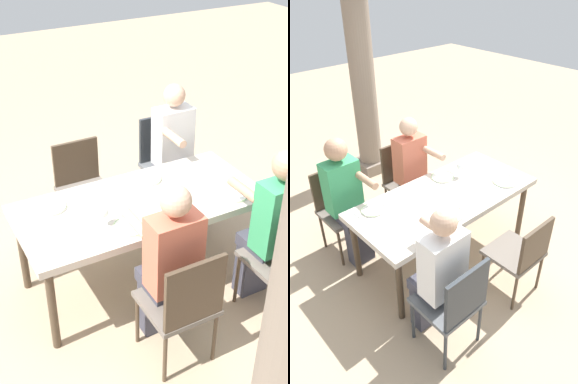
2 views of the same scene
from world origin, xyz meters
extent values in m
plane|color=tan|center=(0.00, 0.00, 0.00)|extent=(16.00, 16.00, 0.00)
cube|color=beige|center=(0.00, 0.00, 0.73)|extent=(1.85, 0.85, 0.06)
cylinder|color=#473828|center=(-0.85, 0.35, 0.35)|extent=(0.06, 0.06, 0.70)
cylinder|color=#473828|center=(0.85, 0.35, 0.35)|extent=(0.06, 0.06, 0.70)
cylinder|color=#473828|center=(-0.85, -0.35, 0.35)|extent=(0.06, 0.06, 0.70)
cylinder|color=#473828|center=(0.85, -0.35, 0.35)|extent=(0.06, 0.06, 0.70)
cube|color=#6A6158|center=(-0.71, 0.77, 0.47)|extent=(0.44, 0.44, 0.04)
cylinder|color=#473828|center=(-0.90, 0.58, 0.23)|extent=(0.03, 0.03, 0.45)
cylinder|color=#473828|center=(-0.52, 0.58, 0.23)|extent=(0.03, 0.03, 0.45)
cylinder|color=#473828|center=(-0.52, 0.96, 0.23)|extent=(0.03, 0.03, 0.45)
cube|color=#5B5E61|center=(-0.71, -0.77, 0.47)|extent=(0.44, 0.44, 0.04)
cube|color=#2D3338|center=(-0.71, -0.97, 0.70)|extent=(0.42, 0.03, 0.46)
cylinder|color=#2D3338|center=(-0.52, -0.58, 0.22)|extent=(0.03, 0.03, 0.45)
cylinder|color=#2D3338|center=(-0.90, -0.58, 0.22)|extent=(0.03, 0.03, 0.45)
cylinder|color=#2D3338|center=(-0.52, -0.96, 0.22)|extent=(0.03, 0.03, 0.45)
cylinder|color=#2D3338|center=(-0.90, -0.96, 0.22)|extent=(0.03, 0.03, 0.45)
cube|color=#6A6158|center=(0.14, 0.77, 0.45)|extent=(0.44, 0.44, 0.04)
cube|color=#473828|center=(0.14, 0.97, 0.68)|extent=(0.42, 0.03, 0.48)
cylinder|color=#473828|center=(-0.05, 0.58, 0.21)|extent=(0.03, 0.03, 0.43)
cylinder|color=#473828|center=(0.33, 0.58, 0.21)|extent=(0.03, 0.03, 0.43)
cylinder|color=#473828|center=(-0.05, 0.96, 0.21)|extent=(0.03, 0.03, 0.43)
cylinder|color=#473828|center=(0.33, 0.96, 0.21)|extent=(0.03, 0.03, 0.43)
cube|color=#6A6158|center=(0.14, -0.77, 0.44)|extent=(0.44, 0.44, 0.04)
cube|color=#473828|center=(0.14, -0.97, 0.65)|extent=(0.42, 0.03, 0.42)
cylinder|color=#473828|center=(0.33, -0.58, 0.21)|extent=(0.03, 0.03, 0.42)
cylinder|color=#473828|center=(-0.05, -0.58, 0.21)|extent=(0.03, 0.03, 0.42)
cylinder|color=#473828|center=(0.33, -0.96, 0.21)|extent=(0.03, 0.03, 0.42)
cylinder|color=#473828|center=(-0.05, -0.96, 0.21)|extent=(0.03, 0.03, 0.42)
cube|color=#3F3F4C|center=(-0.71, 0.51, 0.23)|extent=(0.24, 0.14, 0.46)
cube|color=#3F3F4C|center=(-0.71, 0.60, 0.51)|extent=(0.28, 0.32, 0.10)
cube|color=#389E60|center=(-0.71, 0.71, 0.83)|extent=(0.34, 0.20, 0.54)
cylinder|color=tan|center=(-0.57, 0.47, 0.95)|extent=(0.07, 0.30, 0.07)
cube|color=#3F3F4C|center=(0.14, 0.51, 0.23)|extent=(0.24, 0.14, 0.46)
cube|color=#3F3F4C|center=(0.14, 0.60, 0.51)|extent=(0.28, 0.32, 0.10)
cube|color=#CC664C|center=(0.14, 0.71, 0.82)|extent=(0.34, 0.20, 0.53)
sphere|color=tan|center=(0.14, 0.71, 1.21)|extent=(0.20, 0.20, 0.20)
cylinder|color=tan|center=(0.28, 0.47, 0.94)|extent=(0.07, 0.30, 0.07)
cube|color=#3F3F4C|center=(-0.71, -0.52, 0.23)|extent=(0.24, 0.14, 0.46)
cube|color=#3F3F4C|center=(-0.71, -0.61, 0.51)|extent=(0.28, 0.32, 0.10)
cube|color=white|center=(-0.71, -0.72, 0.83)|extent=(0.34, 0.20, 0.54)
sphere|color=tan|center=(-0.71, -0.72, 1.21)|extent=(0.20, 0.20, 0.20)
cylinder|color=tan|center=(-0.57, -0.48, 0.95)|extent=(0.07, 0.30, 0.07)
cylinder|color=white|center=(-0.66, 0.26, 0.76)|extent=(0.22, 0.22, 0.01)
torus|color=#A4C786|center=(-0.66, 0.26, 0.77)|extent=(0.22, 0.22, 0.01)
cube|color=silver|center=(-0.81, 0.26, 0.76)|extent=(0.03, 0.17, 0.01)
cube|color=silver|center=(-0.51, 0.26, 0.76)|extent=(0.03, 0.17, 0.01)
cylinder|color=white|center=(-0.19, -0.26, 0.76)|extent=(0.25, 0.25, 0.01)
torus|color=#A4C786|center=(-0.19, -0.26, 0.77)|extent=(0.25, 0.25, 0.01)
cube|color=silver|center=(-0.34, -0.26, 0.76)|extent=(0.03, 0.17, 0.01)
cube|color=silver|center=(-0.04, -0.26, 0.76)|extent=(0.03, 0.17, 0.01)
cylinder|color=white|center=(0.21, 0.26, 0.76)|extent=(0.24, 0.24, 0.01)
torus|color=#A4C786|center=(0.21, 0.26, 0.77)|extent=(0.24, 0.24, 0.01)
cylinder|color=white|center=(0.37, 0.16, 0.76)|extent=(0.06, 0.06, 0.00)
cylinder|color=white|center=(0.37, 0.16, 0.80)|extent=(0.01, 0.01, 0.08)
sphere|color=white|center=(0.37, 0.16, 0.87)|extent=(0.08, 0.08, 0.08)
cube|color=silver|center=(0.06, 0.26, 0.76)|extent=(0.03, 0.17, 0.01)
cube|color=silver|center=(0.36, 0.26, 0.76)|extent=(0.02, 0.17, 0.01)
cylinder|color=white|center=(0.63, -0.24, 0.76)|extent=(0.26, 0.26, 0.01)
torus|color=#A4C786|center=(0.63, -0.24, 0.77)|extent=(0.26, 0.26, 0.01)
cube|color=silver|center=(0.48, -0.24, 0.76)|extent=(0.03, 0.17, 0.01)
cube|color=silver|center=(0.78, -0.24, 0.76)|extent=(0.02, 0.17, 0.01)
camera|label=1|loc=(1.47, 2.81, 2.81)|focal=47.56mm
camera|label=2|loc=(-2.03, -2.07, 2.70)|focal=33.60mm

